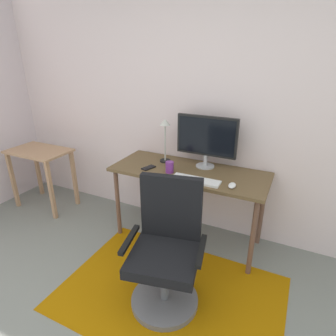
# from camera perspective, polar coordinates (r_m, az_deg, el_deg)

# --- Properties ---
(wall_back) EXTENTS (6.00, 0.10, 2.60)m
(wall_back) POSITION_cam_1_polar(r_m,az_deg,el_deg) (2.83, 9.83, 11.71)
(wall_back) COLOR silver
(wall_back) RESTS_ON ground
(area_rug) EXTENTS (1.74, 1.20, 0.01)m
(area_rug) POSITION_cam_1_polar(r_m,az_deg,el_deg) (2.50, 0.43, -23.93)
(area_rug) COLOR #9D5E04
(area_rug) RESTS_ON ground
(desk) EXTENTS (1.48, 0.60, 0.77)m
(desk) POSITION_cam_1_polar(r_m,az_deg,el_deg) (2.72, 4.20, -2.10)
(desk) COLOR brown
(desk) RESTS_ON ground
(monitor) EXTENTS (0.58, 0.18, 0.50)m
(monitor) POSITION_cam_1_polar(r_m,az_deg,el_deg) (2.69, 7.80, 6.09)
(monitor) COLOR #B2B2B7
(monitor) RESTS_ON desk
(keyboard) EXTENTS (0.43, 0.13, 0.02)m
(keyboard) POSITION_cam_1_polar(r_m,az_deg,el_deg) (2.47, 5.62, -2.44)
(keyboard) COLOR white
(keyboard) RESTS_ON desk
(computer_mouse) EXTENTS (0.06, 0.10, 0.03)m
(computer_mouse) POSITION_cam_1_polar(r_m,az_deg,el_deg) (2.40, 12.82, -3.45)
(computer_mouse) COLOR white
(computer_mouse) RESTS_ON desk
(coffee_cup) EXTENTS (0.08, 0.08, 0.11)m
(coffee_cup) POSITION_cam_1_polar(r_m,az_deg,el_deg) (2.61, 0.32, 0.18)
(coffee_cup) COLOR #762F8A
(coffee_cup) RESTS_ON desk
(cell_phone) EXTENTS (0.11, 0.15, 0.01)m
(cell_phone) POSITION_cam_1_polar(r_m,az_deg,el_deg) (2.73, -3.96, 0.07)
(cell_phone) COLOR black
(cell_phone) RESTS_ON desk
(desk_lamp) EXTENTS (0.11, 0.11, 0.44)m
(desk_lamp) POSITION_cam_1_polar(r_m,az_deg,el_deg) (2.80, -0.59, 7.26)
(desk_lamp) COLOR black
(desk_lamp) RESTS_ON desk
(office_chair) EXTENTS (0.62, 0.58, 0.99)m
(office_chair) POSITION_cam_1_polar(r_m,az_deg,el_deg) (2.20, -0.31, -17.23)
(office_chair) COLOR slate
(office_chair) RESTS_ON ground
(side_table) EXTENTS (0.72, 0.45, 0.74)m
(side_table) POSITION_cam_1_polar(r_m,az_deg,el_deg) (3.71, -24.34, 1.20)
(side_table) COLOR tan
(side_table) RESTS_ON ground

